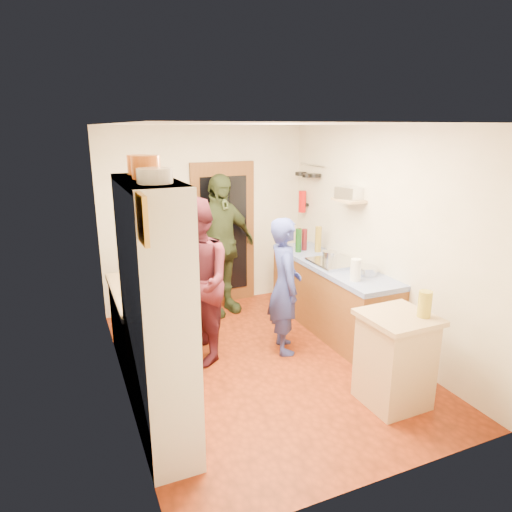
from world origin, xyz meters
TOP-DOWN VIEW (x-y plane):
  - floor at (0.00, 0.00)m, footprint 3.00×4.00m
  - ceiling at (0.00, 0.00)m, footprint 3.00×4.00m
  - wall_back at (0.00, 2.01)m, footprint 3.00×0.02m
  - wall_front at (0.00, -2.01)m, footprint 3.00×0.02m
  - wall_left at (-1.51, 0.00)m, footprint 0.02×4.00m
  - wall_right at (1.51, 0.00)m, footprint 0.02×4.00m
  - door_frame at (0.25, 1.97)m, footprint 0.95×0.06m
  - door_glass at (0.25, 1.94)m, footprint 0.70×0.02m
  - hutch_body at (-1.30, -0.80)m, footprint 0.40×1.20m
  - hutch_top_shelf at (-1.30, -0.80)m, footprint 0.40×1.14m
  - plate_stack at (-1.30, -1.08)m, footprint 0.25×0.25m
  - orange_pot_a at (-1.30, -0.76)m, footprint 0.21×0.21m
  - orange_pot_b at (-1.30, -0.41)m, footprint 0.18×0.18m
  - left_counter_base at (-1.20, 0.45)m, footprint 0.60×1.40m
  - left_counter_top at (-1.20, 0.45)m, footprint 0.64×1.44m
  - toaster at (-1.15, 0.03)m, footprint 0.28×0.22m
  - kettle at (-1.25, 0.30)m, footprint 0.17×0.17m
  - orange_bowl at (-1.12, 0.60)m, footprint 0.20×0.20m
  - chopping_board at (-1.18, 1.04)m, footprint 0.33×0.26m
  - right_counter_base at (1.20, 0.50)m, footprint 0.60×2.20m
  - right_counter_top at (1.20, 0.50)m, footprint 0.62×2.22m
  - hob at (1.20, 0.44)m, footprint 0.55×0.58m
  - pot_on_hob at (1.15, 0.48)m, footprint 0.18×0.18m
  - bottle_a at (1.05, 1.13)m, footprint 0.10×0.10m
  - bottle_b at (1.18, 1.19)m, footprint 0.10×0.10m
  - bottle_c at (1.31, 1.04)m, footprint 0.11×0.11m
  - paper_towel at (1.05, -0.21)m, footprint 0.15×0.15m
  - mixing_bowl at (1.30, -0.08)m, footprint 0.31×0.31m
  - island_base at (0.83, -1.21)m, footprint 0.56×0.56m
  - island_top at (0.83, -1.21)m, footprint 0.63×0.63m
  - cutting_board at (0.78, -1.16)m, footprint 0.36×0.29m
  - oil_jar at (1.01, -1.32)m, footprint 0.12×0.12m
  - pan_rail at (1.46, 1.52)m, footprint 0.02×0.65m
  - pan_hang_a at (1.40, 1.35)m, footprint 0.18×0.18m
  - pan_hang_b at (1.40, 1.55)m, footprint 0.16×0.16m
  - pan_hang_c at (1.40, 1.75)m, footprint 0.17×0.17m
  - wall_shelf at (1.37, 0.45)m, footprint 0.26×0.42m
  - radio at (1.37, 0.45)m, footprint 0.29×0.35m
  - ext_bracket at (1.47, 1.70)m, footprint 0.06×0.10m
  - fire_extinguisher at (1.41, 1.70)m, footprint 0.11×0.11m
  - picture_frame at (-1.48, -1.55)m, footprint 0.03×0.25m
  - person_hob at (0.39, 0.16)m, footprint 0.52×0.66m
  - person_left at (-0.61, 0.41)m, footprint 0.73×0.93m
  - person_back at (0.06, 1.58)m, footprint 1.25×0.77m

SIDE VIEW (x-z plane):
  - floor at x=0.00m, z-range -0.02..0.00m
  - right_counter_base at x=1.20m, z-range 0.00..0.84m
  - left_counter_base at x=-1.20m, z-range 0.00..0.85m
  - island_base at x=0.83m, z-range 0.00..0.86m
  - person_hob at x=0.39m, z-range 0.00..1.61m
  - right_counter_top at x=1.20m, z-range 0.84..0.90m
  - left_counter_top at x=-1.20m, z-range 0.85..0.90m
  - island_top at x=0.83m, z-range 0.86..0.91m
  - cutting_board at x=0.78m, z-range 0.89..0.91m
  - chopping_board at x=-1.18m, z-range 0.90..0.92m
  - hob at x=1.20m, z-range 0.90..0.94m
  - person_left at x=-0.61m, z-range 0.00..1.86m
  - orange_bowl at x=-1.12m, z-range 0.90..0.99m
  - mixing_bowl at x=1.30m, z-range 0.90..1.00m
  - kettle at x=-1.25m, z-range 0.90..1.07m
  - person_back at x=0.06m, z-range 0.00..1.98m
  - toaster at x=-1.15m, z-range 0.90..1.09m
  - pot_on_hob at x=1.15m, z-range 0.94..1.06m
  - paper_towel at x=1.05m, z-range 0.90..1.15m
  - oil_jar at x=1.01m, z-range 0.91..1.15m
  - door_frame at x=0.25m, z-range 0.00..2.10m
  - door_glass at x=0.25m, z-range 0.20..1.90m
  - bottle_b at x=1.18m, z-range 0.90..1.20m
  - bottle_a at x=1.05m, z-range 0.90..1.23m
  - bottle_c at x=1.31m, z-range 0.90..1.26m
  - hutch_body at x=-1.30m, z-range 0.00..2.20m
  - wall_back at x=0.00m, z-range 0.00..2.60m
  - wall_front at x=0.00m, z-range 0.00..2.60m
  - wall_left at x=-1.51m, z-range 0.00..2.60m
  - wall_right at x=1.51m, z-range 0.00..2.60m
  - ext_bracket at x=1.47m, z-range 1.43..1.47m
  - fire_extinguisher at x=1.41m, z-range 1.34..1.66m
  - wall_shelf at x=1.37m, z-range 1.69..1.71m
  - radio at x=1.37m, z-range 1.72..1.86m
  - pan_hang_b at x=1.40m, z-range 1.88..1.92m
  - pan_hang_c at x=1.40m, z-range 1.89..1.93m
  - pan_hang_a at x=1.40m, z-range 1.90..1.94m
  - pan_rail at x=1.46m, z-range 2.04..2.06m
  - picture_frame at x=-1.48m, z-range 1.90..2.20m
  - hutch_top_shelf at x=-1.30m, z-range 2.16..2.20m
  - plate_stack at x=-1.30m, z-range 2.20..2.30m
  - orange_pot_b at x=-1.30m, z-range 2.20..2.36m
  - orange_pot_a at x=-1.30m, z-range 2.20..2.37m
  - ceiling at x=0.00m, z-range 2.60..2.62m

